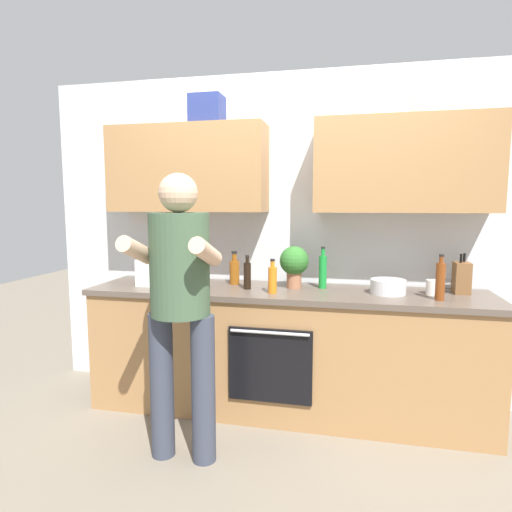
% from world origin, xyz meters
% --- Properties ---
extents(ground_plane, '(12.00, 12.00, 0.00)m').
position_xyz_m(ground_plane, '(0.00, 0.00, 0.00)').
color(ground_plane, '#756B5B').
extents(back_wall_unit, '(4.00, 0.38, 2.50)m').
position_xyz_m(back_wall_unit, '(0.00, 0.27, 1.50)').
color(back_wall_unit, silver).
rests_on(back_wall_unit, ground).
extents(counter, '(2.84, 0.67, 0.90)m').
position_xyz_m(counter, '(-0.00, -0.00, 0.45)').
color(counter, '#A37547').
rests_on(counter, ground).
extents(person_standing, '(0.49, 0.45, 1.68)m').
position_xyz_m(person_standing, '(-0.50, -0.73, 0.99)').
color(person_standing, '#383D4C').
rests_on(person_standing, ground).
extents(bottle_juice, '(0.06, 0.06, 0.24)m').
position_xyz_m(bottle_juice, '(-0.07, -0.13, 1.00)').
color(bottle_juice, orange).
rests_on(bottle_juice, counter).
extents(bottle_hotsauce, '(0.08, 0.08, 0.36)m').
position_xyz_m(bottle_hotsauce, '(-0.82, 0.13, 1.05)').
color(bottle_hotsauce, red).
rests_on(bottle_hotsauce, counter).
extents(bottle_vinegar, '(0.06, 0.06, 0.29)m').
position_xyz_m(bottle_vinegar, '(1.01, -0.12, 1.03)').
color(bottle_vinegar, brown).
rests_on(bottle_vinegar, counter).
extents(bottle_soy, '(0.05, 0.05, 0.25)m').
position_xyz_m(bottle_soy, '(-0.27, -0.03, 1.00)').
color(bottle_soy, black).
rests_on(bottle_soy, counter).
extents(bottle_syrup, '(0.08, 0.08, 0.25)m').
position_xyz_m(bottle_syrup, '(-0.41, 0.13, 1.00)').
color(bottle_syrup, '#8C4C14').
rests_on(bottle_syrup, counter).
extents(bottle_soda, '(0.06, 0.06, 0.30)m').
position_xyz_m(bottle_soda, '(0.25, 0.12, 1.03)').
color(bottle_soda, '#198C33').
rests_on(bottle_soda, counter).
extents(cup_coffee, '(0.08, 0.08, 0.10)m').
position_xyz_m(cup_coffee, '(0.99, 0.05, 0.95)').
color(cup_coffee, white).
rests_on(cup_coffee, counter).
extents(mixing_bowl, '(0.24, 0.24, 0.10)m').
position_xyz_m(mixing_bowl, '(0.70, 0.02, 0.95)').
color(mixing_bowl, silver).
rests_on(mixing_bowl, counter).
extents(knife_block, '(0.10, 0.14, 0.27)m').
position_xyz_m(knife_block, '(1.19, 0.14, 1.01)').
color(knife_block, brown).
rests_on(knife_block, counter).
extents(potted_herb, '(0.21, 0.21, 0.31)m').
position_xyz_m(potted_herb, '(0.05, 0.08, 1.08)').
color(potted_herb, '#9E6647').
rests_on(potted_herb, counter).
extents(grocery_bag_produce, '(0.24, 0.18, 0.20)m').
position_xyz_m(grocery_bag_produce, '(-0.99, -0.04, 1.00)').
color(grocery_bag_produce, silver).
rests_on(grocery_bag_produce, counter).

